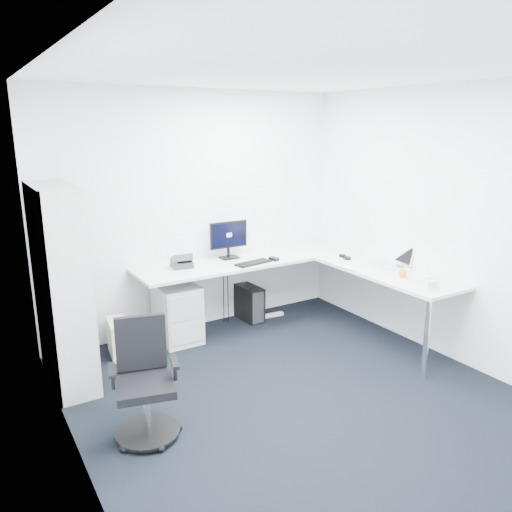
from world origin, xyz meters
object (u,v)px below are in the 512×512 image
bookshelf (62,287)px  laptop (387,256)px  monitor (229,240)px  l_desk (270,300)px  task_chair (145,383)px

bookshelf → laptop: 3.32m
monitor → laptop: bearing=-41.8°
l_desk → laptop: 1.38m
l_desk → laptop: size_ratio=8.22×
task_chair → monitor: monitor is taller
bookshelf → task_chair: bearing=-75.2°
bookshelf → monitor: size_ratio=3.93×
l_desk → bookshelf: bearing=178.7°
task_chair → monitor: bearing=59.9°
bookshelf → laptop: (3.24, -0.75, 0.02)m
monitor → bookshelf: bearing=-166.6°
l_desk → bookshelf: 2.23m
bookshelf → laptop: size_ratio=5.38×
task_chair → l_desk: bearing=46.0°
l_desk → monitor: monitor is taller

